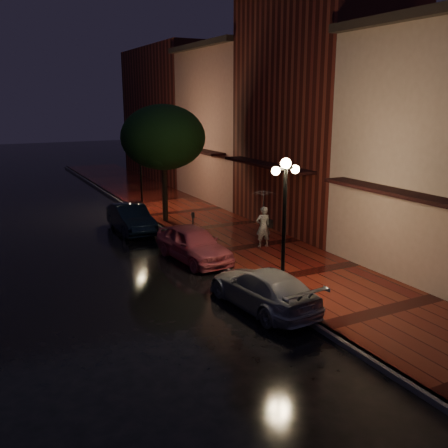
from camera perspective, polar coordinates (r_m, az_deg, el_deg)
ground at (r=20.14m, az=-2.17°, el=-3.75°), size 120.00×120.00×0.00m
sidewalk at (r=21.13m, az=3.36°, el=-2.70°), size 4.50×60.00×0.15m
curb at (r=20.12m, az=-2.17°, el=-3.55°), size 0.25×60.00×0.15m
storefront_mid at (r=24.59m, az=10.88°, el=12.28°), size 5.00×8.00×11.00m
storefront_far at (r=31.32m, az=1.60°, el=11.02°), size 5.00×8.00×9.00m
storefront_extra at (r=40.33m, az=-5.45°, el=12.35°), size 5.00×12.00×10.00m
streetlamp_near at (r=15.42m, az=6.90°, el=0.61°), size 0.96×0.36×4.31m
streetlamp_far at (r=27.93m, az=-9.52°, el=6.55°), size 0.96×0.36×4.31m
street_tree at (r=25.01m, az=-6.93°, el=9.57°), size 4.16×4.16×5.80m
pink_car at (r=19.52m, az=-3.51°, el=-2.25°), size 2.00×4.17×1.37m
navy_car at (r=24.13m, az=-10.60°, el=0.64°), size 1.41×4.00×1.32m
silver_car at (r=15.21m, az=4.46°, el=-7.37°), size 2.05×4.34×1.22m
woman_with_umbrella at (r=20.64m, az=4.55°, el=1.66°), size 1.00×1.02×2.41m
parking_meter at (r=21.25m, az=-3.56°, el=-0.07°), size 0.14×0.12×1.37m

